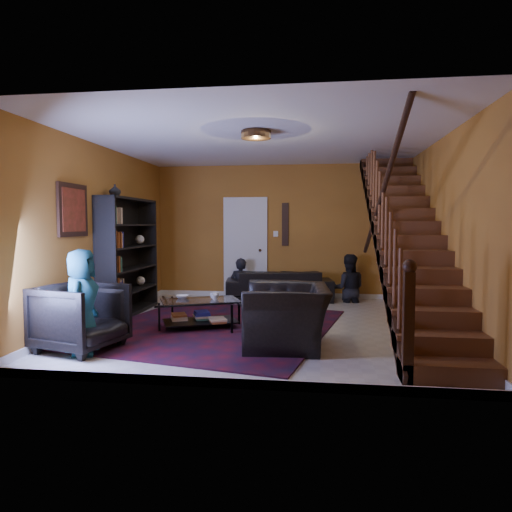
{
  "coord_description": "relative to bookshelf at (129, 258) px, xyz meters",
  "views": [
    {
      "loc": [
        0.82,
        -6.9,
        1.55
      ],
      "look_at": [
        -0.16,
        0.4,
        1.04
      ],
      "focal_mm": 32.0,
      "sensor_mm": 36.0,
      "label": 1
    }
  ],
  "objects": [
    {
      "name": "armchair_left",
      "position": [
        0.35,
        -2.3,
        -0.55
      ],
      "size": [
        1.1,
        1.09,
        0.83
      ],
      "primitive_type": "imported",
      "rotation": [
        0.0,
        0.0,
        1.31
      ],
      "color": "black",
      "rests_on": "floor"
    },
    {
      "name": "person_adult_b",
      "position": [
        3.86,
        1.75,
        -0.71
      ],
      "size": [
        0.69,
        0.54,
        1.41
      ],
      "primitive_type": "imported",
      "rotation": [
        0.0,
        0.0,
        3.13
      ],
      "color": "black",
      "rests_on": "sofa"
    },
    {
      "name": "ceiling_fixture",
      "position": [
        2.4,
        -1.4,
        1.78
      ],
      "size": [
        0.4,
        0.4,
        0.1
      ],
      "primitive_type": "cylinder",
      "color": "#3F2814",
      "rests_on": "room"
    },
    {
      "name": "bookshelf",
      "position": [
        0.0,
        0.0,
        0.0
      ],
      "size": [
        0.35,
        1.8,
        2.0
      ],
      "color": "black",
      "rests_on": "floor"
    },
    {
      "name": "cup_a",
      "position": [
        1.7,
        -0.85,
        -0.48
      ],
      "size": [
        0.16,
        0.16,
        0.1
      ],
      "primitive_type": "imported",
      "rotation": [
        0.0,
        0.0,
        -0.2
      ],
      "color": "#999999",
      "rests_on": "coffee_table"
    },
    {
      "name": "wall_hanging",
      "position": [
        2.55,
        2.13,
        0.59
      ],
      "size": [
        0.14,
        0.03,
        0.9
      ],
      "primitive_type": "cube",
      "color": "black",
      "rests_on": "room"
    },
    {
      "name": "staircase",
      "position": [
        4.53,
        -0.6,
        0.43
      ],
      "size": [
        0.95,
        5.02,
        3.18
      ],
      "color": "brown",
      "rests_on": "floor"
    },
    {
      "name": "vase",
      "position": [
        -0.0,
        -0.5,
        1.13
      ],
      "size": [
        0.18,
        0.18,
        0.19
      ],
      "primitive_type": "imported",
      "color": "#999999",
      "rests_on": "bookshelf"
    },
    {
      "name": "rug",
      "position": [
        1.73,
        -0.88,
        -0.96
      ],
      "size": [
        3.95,
        4.32,
        0.02
      ],
      "primitive_type": "cube",
      "rotation": [
        0.0,
        0.0,
        -0.2
      ],
      "color": "#430C17",
      "rests_on": "floor"
    },
    {
      "name": "bowl",
      "position": [
        1.2,
        -0.84,
        -0.51
      ],
      "size": [
        0.22,
        0.22,
        0.05
      ],
      "primitive_type": "imported",
      "rotation": [
        0.0,
        0.0,
        0.14
      ],
      "color": "#999999",
      "rests_on": "coffee_table"
    },
    {
      "name": "person_child",
      "position": [
        0.45,
        -2.46,
        -0.33
      ],
      "size": [
        0.5,
        0.68,
        1.26
      ],
      "primitive_type": "imported",
      "rotation": [
        0.0,
        0.0,
        1.75
      ],
      "color": "navy",
      "rests_on": "armchair_left"
    },
    {
      "name": "popcorn_bucket",
      "position": [
        0.7,
        -1.97,
        -0.87
      ],
      "size": [
        0.17,
        0.17,
        0.15
      ],
      "primitive_type": "cylinder",
      "rotation": [
        0.0,
        0.0,
        0.38
      ],
      "color": "red",
      "rests_on": "rug"
    },
    {
      "name": "room",
      "position": [
        1.07,
        0.73,
        -0.91
      ],
      "size": [
        5.5,
        5.5,
        5.5
      ],
      "color": "#B27327",
      "rests_on": "ground"
    },
    {
      "name": "door",
      "position": [
        1.7,
        2.12,
        0.06
      ],
      "size": [
        0.82,
        0.05,
        2.05
      ],
      "primitive_type": "cube",
      "color": "silver",
      "rests_on": "floor"
    },
    {
      "name": "person_adult_a",
      "position": [
        1.67,
        1.75,
        -0.76
      ],
      "size": [
        0.51,
        0.36,
        1.31
      ],
      "primitive_type": "imported",
      "rotation": [
        0.0,
        0.0,
        3.04
      ],
      "color": "black",
      "rests_on": "sofa"
    },
    {
      "name": "sofa",
      "position": [
        2.47,
        1.7,
        -0.65
      ],
      "size": [
        2.23,
        1.11,
        0.62
      ],
      "primitive_type": "imported",
      "rotation": [
        0.0,
        0.0,
        3.27
      ],
      "color": "black",
      "rests_on": "floor"
    },
    {
      "name": "cup_b",
      "position": [
        1.73,
        -0.96,
        -0.49
      ],
      "size": [
        0.09,
        0.09,
        0.08
      ],
      "primitive_type": "imported",
      "rotation": [
        0.0,
        0.0,
        0.02
      ],
      "color": "#999999",
      "rests_on": "coffee_table"
    },
    {
      "name": "armchair_right",
      "position": [
        2.85,
        -1.78,
        -0.58
      ],
      "size": [
        1.13,
        1.27,
        0.78
      ],
      "primitive_type": "imported",
      "rotation": [
        0.0,
        0.0,
        -1.5
      ],
      "color": "black",
      "rests_on": "floor"
    },
    {
      "name": "floor",
      "position": [
        2.4,
        -0.6,
        -0.96
      ],
      "size": [
        5.5,
        5.5,
        0.0
      ],
      "primitive_type": "plane",
      "color": "beige",
      "rests_on": "ground"
    },
    {
      "name": "framed_picture",
      "position": [
        -0.17,
        -1.5,
        0.79
      ],
      "size": [
        0.04,
        0.74,
        0.74
      ],
      "primitive_type": "cube",
      "color": "maroon",
      "rests_on": "room"
    },
    {
      "name": "coffee_table",
      "position": [
        1.51,
        -0.95,
        -0.72
      ],
      "size": [
        1.3,
        1.06,
        0.43
      ],
      "rotation": [
        0.0,
        0.0,
        0.42
      ],
      "color": "black",
      "rests_on": "floor"
    }
  ]
}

